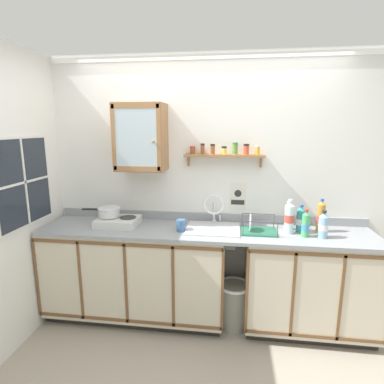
# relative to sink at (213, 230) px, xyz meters

# --- Properties ---
(floor) EXTENTS (6.10, 6.10, 0.00)m
(floor) POSITION_rel_sink_xyz_m (-0.08, -0.48, -0.93)
(floor) COLOR #9E9384
(floor) RESTS_ON ground
(back_wall) EXTENTS (3.70, 0.07, 2.55)m
(back_wall) POSITION_rel_sink_xyz_m (-0.08, 0.27, 0.36)
(back_wall) COLOR white
(back_wall) RESTS_ON ground
(lower_cabinet_run) EXTENTS (1.74, 0.58, 0.91)m
(lower_cabinet_run) POSITION_rel_sink_xyz_m (-0.75, -0.04, -0.47)
(lower_cabinet_run) COLOR black
(lower_cabinet_run) RESTS_ON ground
(lower_cabinet_run_right) EXTENTS (1.16, 0.58, 0.91)m
(lower_cabinet_run_right) POSITION_rel_sink_xyz_m (0.88, -0.04, -0.47)
(lower_cabinet_run_right) COLOR black
(lower_cabinet_run_right) RESTS_ON ground
(countertop) EXTENTS (3.06, 0.61, 0.03)m
(countertop) POSITION_rel_sink_xyz_m (-0.08, -0.04, -0.00)
(countertop) COLOR gray
(countertop) RESTS_ON lower_cabinet_run
(backsplash) EXTENTS (3.06, 0.02, 0.08)m
(backsplash) POSITION_rel_sink_xyz_m (-0.08, 0.23, 0.05)
(backsplash) COLOR gray
(backsplash) RESTS_ON countertop
(sink) EXTENTS (0.49, 0.46, 0.42)m
(sink) POSITION_rel_sink_xyz_m (0.00, 0.00, 0.00)
(sink) COLOR silver
(sink) RESTS_ON countertop
(hot_plate_stove) EXTENTS (0.39, 0.31, 0.08)m
(hot_plate_stove) POSITION_rel_sink_xyz_m (-0.91, -0.03, 0.05)
(hot_plate_stove) COLOR silver
(hot_plate_stove) RESTS_ON countertop
(saucepan) EXTENTS (0.37, 0.22, 0.09)m
(saucepan) POSITION_rel_sink_xyz_m (-1.01, -0.01, 0.14)
(saucepan) COLOR silver
(saucepan) RESTS_ON hot_plate_stove
(bottle_juice_amber_0) EXTENTS (0.07, 0.07, 0.30)m
(bottle_juice_amber_0) POSITION_rel_sink_xyz_m (0.96, 0.04, 0.15)
(bottle_juice_amber_0) COLOR gold
(bottle_juice_amber_0) RESTS_ON countertop
(bottle_soda_green_1) EXTENTS (0.07, 0.07, 0.24)m
(bottle_soda_green_1) POSITION_rel_sink_xyz_m (0.80, -0.11, 0.12)
(bottle_soda_green_1) COLOR #4CB266
(bottle_soda_green_1) RESTS_ON countertop
(bottle_water_blue_2) EXTENTS (0.08, 0.08, 0.24)m
(bottle_water_blue_2) POSITION_rel_sink_xyz_m (0.94, -0.12, 0.12)
(bottle_water_blue_2) COLOR #8CB7E0
(bottle_water_blue_2) RESTS_ON countertop
(bottle_detergent_teal_3) EXTENTS (0.08, 0.08, 0.25)m
(bottle_detergent_teal_3) POSITION_rel_sink_xyz_m (0.78, 0.01, 0.12)
(bottle_detergent_teal_3) COLOR teal
(bottle_detergent_teal_3) RESTS_ON countertop
(bottle_water_clear_4) EXTENTS (0.09, 0.09, 0.31)m
(bottle_water_clear_4) POSITION_rel_sink_xyz_m (0.67, -0.04, 0.15)
(bottle_water_clear_4) COLOR silver
(bottle_water_clear_4) RESTS_ON countertop
(bottle_opaque_white_5) EXTENTS (0.06, 0.06, 0.26)m
(bottle_opaque_white_5) POSITION_rel_sink_xyz_m (0.68, 0.06, 0.13)
(bottle_opaque_white_5) COLOR white
(bottle_opaque_white_5) RESTS_ON countertop
(dish_rack) EXTENTS (0.32, 0.27, 0.16)m
(dish_rack) POSITION_rel_sink_xyz_m (0.40, -0.04, 0.04)
(dish_rack) COLOR #26664C
(dish_rack) RESTS_ON countertop
(mug) EXTENTS (0.08, 0.12, 0.11)m
(mug) POSITION_rel_sink_xyz_m (-0.28, -0.11, 0.07)
(mug) COLOR #3F6699
(mug) RESTS_ON countertop
(wall_cabinet) EXTENTS (0.46, 0.33, 0.62)m
(wall_cabinet) POSITION_rel_sink_xyz_m (-0.70, 0.09, 0.85)
(wall_cabinet) COLOR #996B42
(spice_shelf) EXTENTS (0.75, 0.14, 0.23)m
(spice_shelf) POSITION_rel_sink_xyz_m (0.09, 0.17, 0.70)
(spice_shelf) COLOR #996B42
(warning_sign) EXTENTS (0.15, 0.01, 0.25)m
(warning_sign) POSITION_rel_sink_xyz_m (0.22, 0.24, 0.27)
(warning_sign) COLOR silver
(window) EXTENTS (0.03, 0.71, 0.78)m
(window) POSITION_rel_sink_xyz_m (-1.62, -0.34, 0.47)
(window) COLOR #262D38
(trash_bin) EXTENTS (0.32, 0.32, 0.43)m
(trash_bin) POSITION_rel_sink_xyz_m (0.21, -0.08, -0.70)
(trash_bin) COLOR gray
(trash_bin) RESTS_ON ground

